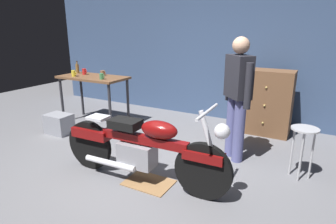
% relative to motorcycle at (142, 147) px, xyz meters
% --- Properties ---
extents(ground_plane, '(12.00, 12.00, 0.00)m').
position_rel_motorcycle_xyz_m(ground_plane, '(-0.12, 0.10, -0.45)').
color(ground_plane, slate).
extents(back_wall, '(8.00, 0.12, 3.10)m').
position_rel_motorcycle_xyz_m(back_wall, '(-0.12, 2.90, 1.10)').
color(back_wall, '#384C70').
rests_on(back_wall, ground_plane).
extents(workbench, '(1.30, 0.64, 0.90)m').
position_rel_motorcycle_xyz_m(workbench, '(-2.02, 1.42, 0.34)').
color(workbench, brown).
rests_on(workbench, ground_plane).
extents(motorcycle, '(2.19, 0.60, 1.00)m').
position_rel_motorcycle_xyz_m(motorcycle, '(0.00, 0.00, 0.00)').
color(motorcycle, black).
rests_on(motorcycle, ground_plane).
extents(person_standing, '(0.43, 0.43, 1.67)m').
position_rel_motorcycle_xyz_m(person_standing, '(0.77, 1.16, 0.48)').
color(person_standing, '#565A92').
rests_on(person_standing, ground_plane).
extents(shop_stool, '(0.32, 0.32, 0.64)m').
position_rel_motorcycle_xyz_m(shop_stool, '(1.64, 1.03, 0.05)').
color(shop_stool, '#B2B2B7').
rests_on(shop_stool, ground_plane).
extents(wooden_dresser, '(0.80, 0.47, 1.10)m').
position_rel_motorcycle_xyz_m(wooden_dresser, '(0.96, 2.40, 0.10)').
color(wooden_dresser, brown).
rests_on(wooden_dresser, ground_plane).
extents(drip_tray, '(0.56, 0.40, 0.01)m').
position_rel_motorcycle_xyz_m(drip_tray, '(0.09, 0.00, -0.44)').
color(drip_tray, olive).
rests_on(drip_tray, ground_plane).
extents(storage_bin, '(0.44, 0.32, 0.34)m').
position_rel_motorcycle_xyz_m(storage_bin, '(-2.17, 0.67, -0.28)').
color(storage_bin, gray).
rests_on(storage_bin, ground_plane).
extents(mug_red_diner, '(0.11, 0.07, 0.11)m').
position_rel_motorcycle_xyz_m(mug_red_diner, '(-2.30, 1.49, 0.51)').
color(mug_red_diner, red).
rests_on(mug_red_diner, workbench).
extents(mug_yellow_tall, '(0.11, 0.08, 0.11)m').
position_rel_motorcycle_xyz_m(mug_yellow_tall, '(-2.32, 1.24, 0.51)').
color(mug_yellow_tall, yellow).
rests_on(mug_yellow_tall, workbench).
extents(mug_green_speckled, '(0.11, 0.07, 0.11)m').
position_rel_motorcycle_xyz_m(mug_green_speckled, '(-1.66, 1.26, 0.50)').
color(mug_green_speckled, '#3D7F4C').
rests_on(mug_green_speckled, workbench).
extents(mug_brown_stoneware, '(0.12, 0.09, 0.09)m').
position_rel_motorcycle_xyz_m(mug_brown_stoneware, '(-1.93, 1.59, 0.50)').
color(mug_brown_stoneware, brown).
rests_on(mug_brown_stoneware, workbench).
extents(bottle, '(0.06, 0.06, 0.24)m').
position_rel_motorcycle_xyz_m(bottle, '(-2.53, 1.55, 0.55)').
color(bottle, olive).
rests_on(bottle, workbench).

